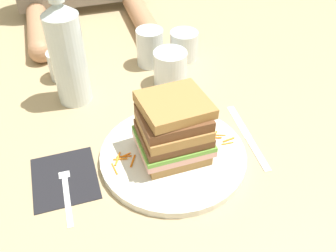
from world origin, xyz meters
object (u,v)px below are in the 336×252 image
at_px(knife, 249,138).
at_px(empty_tumbler_1, 62,65).
at_px(sandwich, 173,129).
at_px(empty_tumbler_2, 150,47).
at_px(juice_glass, 170,69).
at_px(napkin_dark, 65,178).
at_px(fork, 65,186).
at_px(main_plate, 173,154).
at_px(empty_tumbler_0, 184,45).
at_px(water_bottle, 67,53).

distance_m(knife, empty_tumbler_1, 0.48).
bearing_deg(sandwich, empty_tumbler_2, 82.05).
bearing_deg(juice_glass, sandwich, -106.29).
relative_size(napkin_dark, fork, 0.80).
height_order(main_plate, napkin_dark, main_plate).
distance_m(napkin_dark, empty_tumbler_0, 0.48).
height_order(knife, empty_tumbler_0, empty_tumbler_0).
height_order(main_plate, empty_tumbler_0, empty_tumbler_0).
distance_m(empty_tumbler_0, empty_tumbler_1, 0.31).
bearing_deg(empty_tumbler_2, empty_tumbler_0, 0.81).
bearing_deg(napkin_dark, juice_glass, 40.17).
bearing_deg(napkin_dark, empty_tumbler_2, 52.69).
height_order(knife, empty_tumbler_2, empty_tumbler_2).
relative_size(fork, knife, 0.83).
xyz_separation_m(fork, empty_tumbler_1, (0.03, 0.36, 0.03)).
distance_m(main_plate, water_bottle, 0.31).
distance_m(juice_glass, empty_tumbler_1, 0.26).
height_order(empty_tumbler_0, empty_tumbler_1, empty_tumbler_0).
bearing_deg(sandwich, fork, -175.55).
height_order(fork, juice_glass, juice_glass).
height_order(fork, empty_tumbler_1, empty_tumbler_1).
height_order(knife, water_bottle, water_bottle).
bearing_deg(sandwich, empty_tumbler_1, 116.91).
bearing_deg(knife, juice_glass, 111.88).
relative_size(napkin_dark, empty_tumbler_2, 1.40).
xyz_separation_m(fork, knife, (0.37, 0.02, -0.00)).
xyz_separation_m(napkin_dark, water_bottle, (0.05, 0.24, 0.12)).
distance_m(sandwich, napkin_dark, 0.22).
height_order(fork, knife, fork).
bearing_deg(empty_tumbler_1, knife, -45.02).
height_order(napkin_dark, fork, fork).
relative_size(water_bottle, empty_tumbler_1, 3.85).
height_order(water_bottle, empty_tumbler_0, water_bottle).
distance_m(main_plate, knife, 0.17).
height_order(napkin_dark, empty_tumbler_0, empty_tumbler_0).
xyz_separation_m(water_bottle, empty_tumbler_1, (-0.02, 0.10, -0.09)).
distance_m(empty_tumbler_1, empty_tumbler_2, 0.22).
height_order(main_plate, empty_tumbler_1, empty_tumbler_1).
relative_size(juice_glass, water_bottle, 0.31).
bearing_deg(fork, knife, 3.06).
relative_size(empty_tumbler_1, empty_tumbler_2, 0.74).
bearing_deg(fork, empty_tumbler_0, 45.88).
relative_size(fork, empty_tumbler_2, 1.74).
xyz_separation_m(main_plate, empty_tumbler_2, (0.05, 0.34, 0.04)).
xyz_separation_m(napkin_dark, empty_tumbler_2, (0.25, 0.33, 0.05)).
height_order(juice_glass, empty_tumbler_0, juice_glass).
bearing_deg(main_plate, fork, -175.80).
bearing_deg(napkin_dark, sandwich, -1.73).
height_order(sandwich, empty_tumbler_2, sandwich).
bearing_deg(empty_tumbler_2, water_bottle, -155.13).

